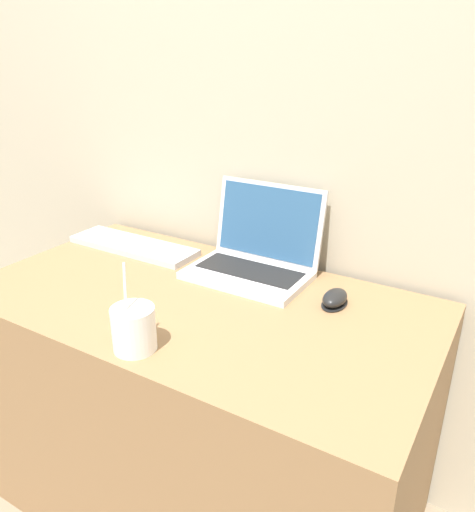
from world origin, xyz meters
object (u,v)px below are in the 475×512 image
(drink_cup, at_px, (134,328))
(computer_mouse, at_px, (335,299))
(laptop, at_px, (255,254))
(external_keyboard, at_px, (133,246))

(drink_cup, height_order, computer_mouse, drink_cup)
(laptop, xyz_separation_m, external_keyboard, (-0.44, -0.04, -0.05))
(laptop, distance_m, drink_cup, 0.49)
(computer_mouse, bearing_deg, drink_cup, -125.55)
(external_keyboard, bearing_deg, drink_cup, -47.40)
(laptop, relative_size, drink_cup, 1.73)
(drink_cup, bearing_deg, computer_mouse, 54.45)
(computer_mouse, distance_m, external_keyboard, 0.71)
(laptop, distance_m, external_keyboard, 0.44)
(computer_mouse, bearing_deg, external_keyboard, 178.00)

